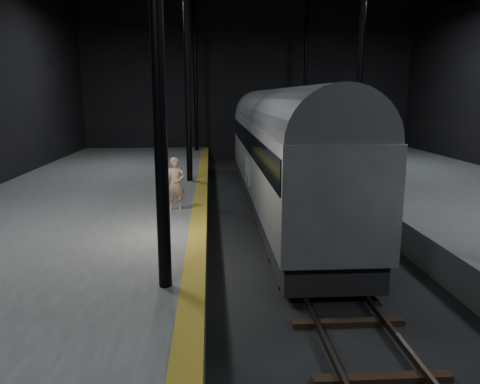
{
  "coord_description": "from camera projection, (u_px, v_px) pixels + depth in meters",
  "views": [
    {
      "loc": [
        -2.87,
        -12.96,
        4.77
      ],
      "look_at": [
        -2.01,
        0.43,
        2.0
      ],
      "focal_mm": 35.0,
      "sensor_mm": 36.0,
      "label": 1
    }
  ],
  "objects": [
    {
      "name": "ground",
      "position": [
        309.0,
        260.0,
        13.81
      ],
      "size": [
        44.0,
        44.0,
        0.0
      ],
      "primitive_type": "plane",
      "color": "black",
      "rests_on": "ground"
    },
    {
      "name": "platform_left",
      "position": [
        48.0,
        249.0,
        13.23
      ],
      "size": [
        9.0,
        43.8,
        1.0
      ],
      "primitive_type": "cube",
      "color": "#4B4B49",
      "rests_on": "ground"
    },
    {
      "name": "track",
      "position": [
        309.0,
        258.0,
        13.79
      ],
      "size": [
        2.4,
        43.0,
        0.24
      ],
      "color": "#3F3328",
      "rests_on": "ground"
    },
    {
      "name": "woman",
      "position": [
        175.0,
        184.0,
        15.58
      ],
      "size": [
        0.68,
        0.47,
        1.78
      ],
      "primitive_type": "imported",
      "rotation": [
        0.0,
        0.0,
        0.07
      ],
      "color": "tan",
      "rests_on": "platform_left"
    },
    {
      "name": "train",
      "position": [
        280.0,
        146.0,
        19.1
      ],
      "size": [
        2.78,
        18.51,
        4.95
      ],
      "color": "#95989C",
      "rests_on": "ground"
    },
    {
      "name": "tactile_strip",
      "position": [
        198.0,
        230.0,
        13.4
      ],
      "size": [
        0.5,
        43.8,
        0.01
      ],
      "primitive_type": "cube",
      "color": "olive",
      "rests_on": "platform_left"
    }
  ]
}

